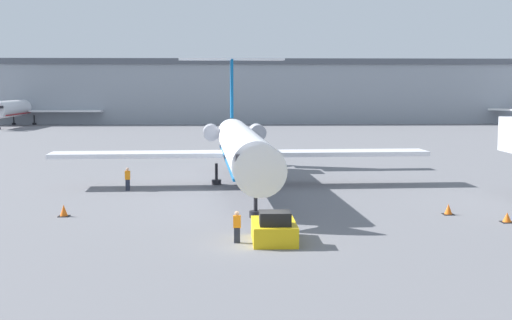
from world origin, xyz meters
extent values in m
plane|color=slate|center=(0.00, 0.00, 0.00)|extent=(600.00, 600.00, 0.00)
cube|color=#8C939E|center=(0.00, 120.00, 6.21)|extent=(180.00, 16.00, 12.42)
cube|color=#4C515B|center=(0.00, 120.00, 13.02)|extent=(180.00, 16.80, 1.20)
cylinder|color=white|center=(-0.68, 20.40, 3.30)|extent=(4.25, 27.99, 3.09)
cone|color=white|center=(-0.05, 5.24, 3.30)|extent=(3.19, 2.60, 3.09)
cube|color=black|center=(-0.09, 6.22, 3.84)|extent=(2.65, 0.81, 0.44)
cone|color=white|center=(-1.33, 36.03, 3.30)|extent=(2.92, 3.51, 2.78)
cube|color=#0C5999|center=(-0.68, 20.40, 2.30)|extent=(3.82, 25.19, 0.20)
cube|color=white|center=(7.72, 22.15, 2.61)|extent=(13.95, 3.60, 0.36)
cube|color=white|center=(-9.20, 21.44, 2.61)|extent=(13.95, 3.60, 0.36)
cylinder|color=#ADADB7|center=(1.05, 32.20, 3.69)|extent=(1.63, 2.99, 1.51)
cylinder|color=#ADADB7|center=(-3.39, 32.01, 3.69)|extent=(1.63, 2.99, 1.51)
cube|color=#0C5999|center=(-1.36, 36.71, 7.81)|extent=(0.33, 2.21, 5.94)
cube|color=white|center=(-1.36, 36.71, 10.78)|extent=(10.75, 2.24, 0.20)
cylinder|color=black|center=(-0.14, 7.47, 0.88)|extent=(0.24, 0.24, 1.76)
cylinder|color=black|center=(-0.14, 7.47, 0.20)|extent=(0.80, 0.80, 0.40)
cylinder|color=black|center=(-2.77, 22.31, 0.88)|extent=(0.24, 0.24, 1.76)
cylinder|color=black|center=(-2.77, 22.31, 0.20)|extent=(0.80, 0.80, 0.40)
cylinder|color=black|center=(1.24, 22.48, 0.88)|extent=(0.24, 0.24, 1.76)
cylinder|color=black|center=(1.24, 22.48, 0.20)|extent=(0.80, 0.80, 0.40)
cube|color=yellow|center=(0.54, 0.61, 0.52)|extent=(2.29, 3.75, 1.05)
cube|color=black|center=(0.54, -0.21, 1.40)|extent=(1.60, 1.35, 0.70)
cube|color=black|center=(0.54, 2.41, 0.37)|extent=(2.06, 0.30, 0.63)
cube|color=#232838|center=(-1.41, 0.37, 0.40)|extent=(0.32, 0.20, 0.81)
cube|color=orange|center=(-1.41, 0.37, 1.13)|extent=(0.40, 0.24, 0.64)
sphere|color=tan|center=(-1.41, 0.37, 1.57)|extent=(0.24, 0.24, 0.24)
cube|color=#232838|center=(-9.65, 19.21, 0.43)|extent=(0.32, 0.20, 0.86)
cube|color=orange|center=(-9.65, 19.21, 1.21)|extent=(0.40, 0.24, 0.68)
sphere|color=tan|center=(-9.65, 19.21, 1.67)|extent=(0.25, 0.25, 0.25)
cube|color=black|center=(-12.16, 8.31, 0.02)|extent=(0.69, 0.69, 0.04)
cone|color=orange|center=(-12.16, 8.31, 0.40)|extent=(0.49, 0.49, 0.71)
cube|color=black|center=(12.16, 7.92, 0.02)|extent=(0.69, 0.69, 0.04)
cone|color=orange|center=(12.16, 7.92, 0.36)|extent=(0.49, 0.49, 0.65)
cube|color=black|center=(14.88, 5.22, 0.02)|extent=(0.72, 0.72, 0.04)
cone|color=orange|center=(14.88, 5.22, 0.32)|extent=(0.52, 0.52, 0.56)
cylinder|color=white|center=(-43.50, 109.90, 3.57)|extent=(3.87, 28.94, 3.22)
cone|color=white|center=(-43.14, 126.10, 3.57)|extent=(2.98, 3.61, 2.90)
cube|color=maroon|center=(-43.50, 109.90, 2.53)|extent=(3.48, 26.04, 0.20)
cube|color=white|center=(-34.56, 111.14, 2.85)|extent=(14.67, 3.53, 0.36)
cylinder|color=#ADADB7|center=(-40.72, 121.97, 3.98)|extent=(2.07, 3.04, 2.00)
cylinder|color=#ADADB7|center=(-45.74, 122.08, 3.98)|extent=(2.07, 3.04, 2.00)
cube|color=maroon|center=(-43.12, 126.81, 7.69)|extent=(0.29, 2.20, 5.00)
cube|color=white|center=(-43.12, 126.81, 10.19)|extent=(9.04, 2.00, 0.20)
cylinder|color=black|center=(-45.55, 111.99, 0.98)|extent=(0.24, 0.24, 1.96)
cylinder|color=black|center=(-45.55, 111.99, 0.20)|extent=(0.80, 0.80, 0.40)
cylinder|color=black|center=(-41.36, 111.89, 0.98)|extent=(0.24, 0.24, 1.96)
cylinder|color=black|center=(-41.36, 111.89, 0.20)|extent=(0.80, 0.80, 0.40)
camera|label=1|loc=(-1.96, -36.21, 8.24)|focal=50.00mm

